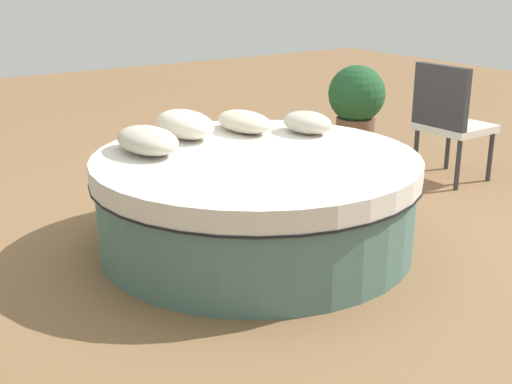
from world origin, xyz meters
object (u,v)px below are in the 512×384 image
throw_pillow_1 (244,121)px  throw_pillow_3 (147,140)px  patio_chair (449,116)px  round_bed (256,200)px  planter (356,103)px  throw_pillow_2 (185,124)px  throw_pillow_0 (307,122)px

throw_pillow_1 → throw_pillow_3: size_ratio=0.93×
throw_pillow_3 → patio_chair: bearing=86.0°
round_bed → planter: 2.53m
patio_chair → round_bed: bearing=-84.6°
throw_pillow_2 → patio_chair: patio_chair is taller
throw_pillow_3 → throw_pillow_0: bearing=82.7°
planter → round_bed: bearing=-56.8°
throw_pillow_0 → throw_pillow_3: (-0.15, -1.17, 0.01)m
throw_pillow_2 → throw_pillow_3: size_ratio=1.01×
throw_pillow_0 → throw_pillow_1: 0.45m
throw_pillow_1 → throw_pillow_2: bearing=-101.2°
round_bed → throw_pillow_1: 0.74m
throw_pillow_0 → patio_chair: bearing=88.6°
throw_pillow_3 → round_bed: bearing=50.3°
round_bed → throw_pillow_0: 0.79m
throw_pillow_3 → planter: bearing=109.7°
throw_pillow_2 → planter: 2.38m
round_bed → throw_pillow_2: throw_pillow_2 is taller
round_bed → throw_pillow_1: bearing=153.0°
throw_pillow_0 → throw_pillow_2: (-0.37, -0.77, 0.02)m
planter → throw_pillow_1: bearing=-66.1°
throw_pillow_0 → planter: (-1.10, 1.48, -0.20)m
round_bed → throw_pillow_0: (-0.29, 0.64, 0.37)m
round_bed → throw_pillow_2: bearing=-168.3°
throw_pillow_0 → throw_pillow_3: 1.18m
throw_pillow_1 → round_bed: bearing=-27.0°
patio_chair → throw_pillow_3: bearing=-95.6°
round_bed → throw_pillow_3: 0.78m
patio_chair → throw_pillow_1: bearing=-101.7°
round_bed → planter: (-1.38, 2.12, 0.17)m
throw_pillow_3 → patio_chair: (0.19, 2.62, -0.13)m
throw_pillow_2 → patio_chair: 2.27m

